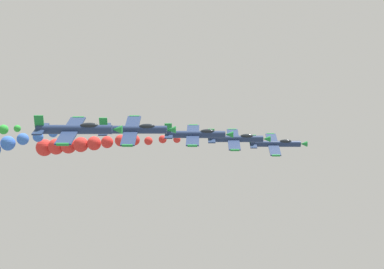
{
  "coord_description": "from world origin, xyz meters",
  "views": [
    {
      "loc": [
        90.84,
        1.54,
        95.97
      ],
      "look_at": [
        0.0,
        0.0,
        88.21
      ],
      "focal_mm": 57.04,
      "sensor_mm": 36.0,
      "label": 1
    }
  ],
  "objects_px": {
    "airplane_right_inner": "(197,134)",
    "airplane_right_outer": "(76,129)",
    "airplane_left_inner": "(237,139)",
    "airplane_left_outer": "(135,129)",
    "airplane_lead": "(276,144)"
  },
  "relations": [
    {
      "from": "airplane_lead",
      "to": "airplane_left_inner",
      "type": "height_order",
      "value": "airplane_left_inner"
    },
    {
      "from": "airplane_lead",
      "to": "airplane_right_outer",
      "type": "distance_m",
      "value": 47.22
    },
    {
      "from": "airplane_lead",
      "to": "airplane_right_inner",
      "type": "relative_size",
      "value": 1.0
    },
    {
      "from": "airplane_right_outer",
      "to": "airplane_left_outer",
      "type": "bearing_deg",
      "value": 150.99
    },
    {
      "from": "airplane_left_inner",
      "to": "airplane_left_outer",
      "type": "bearing_deg",
      "value": -39.57
    },
    {
      "from": "airplane_left_inner",
      "to": "airplane_right_inner",
      "type": "bearing_deg",
      "value": -36.81
    },
    {
      "from": "airplane_right_inner",
      "to": "airplane_right_outer",
      "type": "xyz_separation_m",
      "value": [
        19.82,
        -14.17,
        2.27
      ]
    },
    {
      "from": "airplane_right_inner",
      "to": "airplane_right_outer",
      "type": "bearing_deg",
      "value": -35.56
    },
    {
      "from": "airplane_lead",
      "to": "airplane_left_outer",
      "type": "bearing_deg",
      "value": -40.01
    },
    {
      "from": "airplane_lead",
      "to": "airplane_left_outer",
      "type": "height_order",
      "value": "airplane_left_outer"
    },
    {
      "from": "airplane_left_inner",
      "to": "airplane_right_inner",
      "type": "relative_size",
      "value": 1.0
    },
    {
      "from": "airplane_left_inner",
      "to": "airplane_left_outer",
      "type": "xyz_separation_m",
      "value": [
        17.97,
        -14.85,
        2.9
      ]
    },
    {
      "from": "airplane_right_inner",
      "to": "airplane_right_outer",
      "type": "relative_size",
      "value": 1.0
    },
    {
      "from": "airplane_left_outer",
      "to": "airplane_lead",
      "type": "bearing_deg",
      "value": 139.99
    },
    {
      "from": "airplane_left_inner",
      "to": "airplane_lead",
      "type": "bearing_deg",
      "value": 139.09
    }
  ]
}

